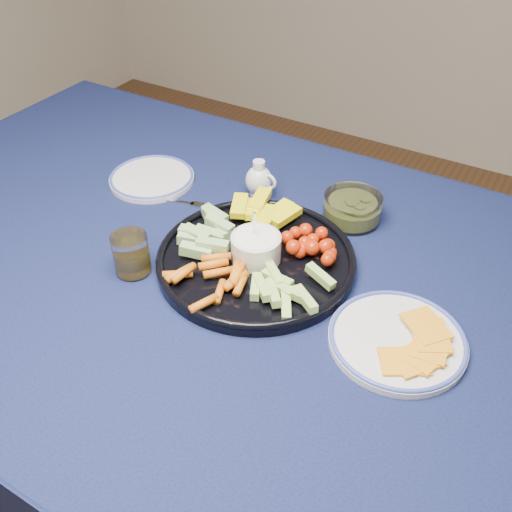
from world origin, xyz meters
The scene contains 9 objects.
dining_table centered at (0.00, 0.00, 0.66)m, with size 1.67×1.07×0.75m.
crudite_platter centered at (0.10, 0.03, 0.77)m, with size 0.38×0.38×0.12m.
creamer_pitcher centered at (-0.02, 0.25, 0.78)m, with size 0.08×0.06×0.08m.
pickle_bowl centered at (0.20, 0.26, 0.77)m, with size 0.12×0.12×0.06m.
cheese_plate centered at (0.40, -0.03, 0.76)m, with size 0.23×0.23×0.03m.
juice_tumbler centered at (-0.09, -0.11, 0.78)m, with size 0.07×0.07×0.08m.
fork_left centered at (-0.16, 0.13, 0.75)m, with size 0.15×0.05×0.00m.
fork_right centered at (0.39, -0.07, 0.75)m, with size 0.15×0.06×0.00m.
side_plate_extra centered at (-0.27, 0.17, 0.75)m, with size 0.20×0.20×0.02m.
Camera 1 is at (0.53, -0.70, 1.46)m, focal length 40.00 mm.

